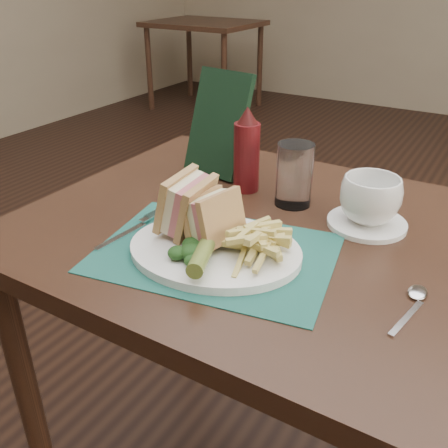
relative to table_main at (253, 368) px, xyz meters
name	(u,v)px	position (x,y,z in m)	size (l,w,h in m)	color
floor	(320,360)	(0.00, 0.50, -0.38)	(7.00, 7.00, 0.00)	black
table_main	(253,368)	(0.00, 0.00, 0.00)	(0.90, 0.75, 0.75)	black
table_bg_left	(205,66)	(-2.16, 3.11, 0.00)	(0.90, 0.75, 0.75)	black
placemat	(215,253)	(-0.01, -0.14, 0.38)	(0.40, 0.29, 0.00)	#195248
plate	(215,250)	(-0.01, -0.15, 0.38)	(0.30, 0.24, 0.01)	white
sandwich_half_a	(176,201)	(-0.10, -0.13, 0.45)	(0.06, 0.11, 0.10)	tan
sandwich_half_b	(205,213)	(-0.04, -0.13, 0.44)	(0.06, 0.09, 0.08)	tan
kale_garnish	(200,254)	(-0.01, -0.20, 0.41)	(0.11, 0.08, 0.03)	#153613
pickle_spear	(203,252)	(0.01, -0.20, 0.41)	(0.03, 0.03, 0.12)	#546727
fries_pile	(254,239)	(0.06, -0.13, 0.42)	(0.18, 0.20, 0.05)	#CBBB65
fork	(131,228)	(-0.19, -0.16, 0.38)	(0.03, 0.17, 0.01)	silver
spoon	(411,307)	(0.32, -0.13, 0.38)	(0.03, 0.15, 0.01)	silver
saucer	(367,223)	(0.18, 0.10, 0.38)	(0.15, 0.15, 0.01)	white
coffee_cup	(370,200)	(0.18, 0.10, 0.43)	(0.11, 0.11, 0.09)	white
drinking_glass	(294,175)	(0.02, 0.11, 0.44)	(0.08, 0.08, 0.13)	white
ketchup_bottle	(247,150)	(-0.10, 0.13, 0.47)	(0.06, 0.06, 0.19)	#4F0D10
check_presenter	(218,124)	(-0.21, 0.19, 0.49)	(0.15, 0.02, 0.24)	black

